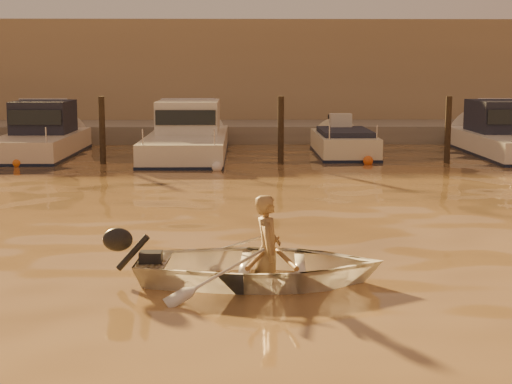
{
  "coord_description": "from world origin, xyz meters",
  "views": [
    {
      "loc": [
        -1.37,
        -9.47,
        2.89
      ],
      "look_at": [
        -1.13,
        3.79,
        0.75
      ],
      "focal_mm": 55.0,
      "sensor_mm": 36.0,
      "label": 1
    }
  ],
  "objects_px": {
    "waterfront_building": "(271,76)",
    "dinghy": "(260,266)",
    "person": "(268,250)",
    "moored_boat_3": "(344,148)",
    "moored_boat_1": "(40,136)",
    "moored_boat_4": "(509,136)",
    "moored_boat_2": "(187,136)"
  },
  "relations": [
    {
      "from": "person",
      "to": "moored_boat_2",
      "type": "xyz_separation_m",
      "value": [
        -2.11,
        15.22,
        0.18
      ]
    },
    {
      "from": "person",
      "to": "waterfront_building",
      "type": "relative_size",
      "value": 0.03
    },
    {
      "from": "moored_boat_2",
      "to": "moored_boat_3",
      "type": "xyz_separation_m",
      "value": [
        5.1,
        0.0,
        -0.4
      ]
    },
    {
      "from": "moored_boat_4",
      "to": "waterfront_building",
      "type": "distance_m",
      "value": 13.37
    },
    {
      "from": "moored_boat_1",
      "to": "waterfront_building",
      "type": "relative_size",
      "value": 0.14
    },
    {
      "from": "dinghy",
      "to": "moored_boat_2",
      "type": "bearing_deg",
      "value": 10.24
    },
    {
      "from": "dinghy",
      "to": "waterfront_building",
      "type": "bearing_deg",
      "value": 0.26
    },
    {
      "from": "person",
      "to": "moored_boat_3",
      "type": "bearing_deg",
      "value": -8.43
    },
    {
      "from": "waterfront_building",
      "to": "moored_boat_3",
      "type": "bearing_deg",
      "value": -79.84
    },
    {
      "from": "moored_boat_1",
      "to": "moored_boat_2",
      "type": "relative_size",
      "value": 0.79
    },
    {
      "from": "person",
      "to": "moored_boat_1",
      "type": "height_order",
      "value": "moored_boat_1"
    },
    {
      "from": "waterfront_building",
      "to": "dinghy",
      "type": "bearing_deg",
      "value": -92.46
    },
    {
      "from": "dinghy",
      "to": "moored_boat_2",
      "type": "xyz_separation_m",
      "value": [
        -2.01,
        15.21,
        0.4
      ]
    },
    {
      "from": "moored_boat_3",
      "to": "waterfront_building",
      "type": "height_order",
      "value": "waterfront_building"
    },
    {
      "from": "person",
      "to": "waterfront_building",
      "type": "xyz_separation_m",
      "value": [
        1.03,
        26.22,
        1.95
      ]
    },
    {
      "from": "person",
      "to": "moored_boat_1",
      "type": "bearing_deg",
      "value": 27.05
    },
    {
      "from": "moored_boat_3",
      "to": "moored_boat_4",
      "type": "relative_size",
      "value": 0.71
    },
    {
      "from": "moored_boat_2",
      "to": "moored_boat_4",
      "type": "distance_m",
      "value": 10.52
    },
    {
      "from": "waterfront_building",
      "to": "moored_boat_1",
      "type": "bearing_deg",
      "value": -125.71
    },
    {
      "from": "moored_boat_1",
      "to": "waterfront_building",
      "type": "bearing_deg",
      "value": 54.29
    },
    {
      "from": "dinghy",
      "to": "waterfront_building",
      "type": "distance_m",
      "value": 26.32
    },
    {
      "from": "dinghy",
      "to": "person",
      "type": "bearing_deg",
      "value": -90.0
    },
    {
      "from": "person",
      "to": "moored_boat_1",
      "type": "relative_size",
      "value": 0.23
    },
    {
      "from": "dinghy",
      "to": "moored_boat_1",
      "type": "height_order",
      "value": "moored_boat_1"
    },
    {
      "from": "moored_boat_1",
      "to": "moored_boat_4",
      "type": "xyz_separation_m",
      "value": [
        15.29,
        0.0,
        0.0
      ]
    },
    {
      "from": "moored_boat_1",
      "to": "moored_boat_4",
      "type": "distance_m",
      "value": 15.29
    },
    {
      "from": "moored_boat_1",
      "to": "person",
      "type": "bearing_deg",
      "value": -65.67
    },
    {
      "from": "moored_boat_2",
      "to": "person",
      "type": "bearing_deg",
      "value": -82.11
    },
    {
      "from": "person",
      "to": "moored_boat_4",
      "type": "bearing_deg",
      "value": -26.23
    },
    {
      "from": "moored_boat_1",
      "to": "moored_boat_4",
      "type": "bearing_deg",
      "value": 0.0
    },
    {
      "from": "moored_boat_3",
      "to": "moored_boat_4",
      "type": "height_order",
      "value": "moored_boat_4"
    },
    {
      "from": "person",
      "to": "moored_boat_4",
      "type": "distance_m",
      "value": 17.39
    }
  ]
}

